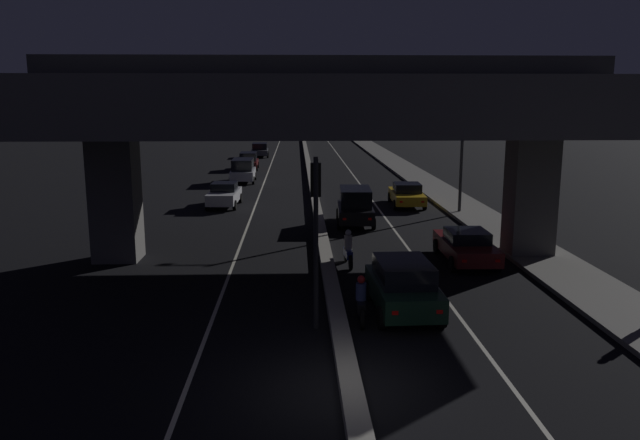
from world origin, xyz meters
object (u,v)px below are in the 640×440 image
Objects in this scene: traffic_light_left_of_median at (316,213)px; car_dark_green_lead at (403,286)px; car_dark_red_third_oncoming at (248,161)px; motorcycle_black_filtering_near at (361,302)px; car_white_lead_oncoming at (224,195)px; car_black_third at (355,206)px; car_dark_red_second at (466,246)px; street_lamp at (456,133)px; car_grey_fourth_oncoming at (260,150)px; car_taxi_yellow_fourth at (407,194)px; car_white_second_oncoming at (243,170)px; motorcycle_blue_filtering_mid at (348,251)px.

traffic_light_left_of_median is 1.22× the size of car_dark_green_lead.
car_dark_red_third_oncoming reaches higher than motorcycle_black_filtering_near.
traffic_light_left_of_median is 21.99m from car_white_lead_oncoming.
car_dark_green_lead is 14.18m from car_black_third.
street_lamp is at bearing -10.77° from car_dark_red_second.
car_grey_fourth_oncoming is (-11.18, 47.74, 0.12)m from car_dark_red_second.
traffic_light_left_of_median is 1.16× the size of car_grey_fourth_oncoming.
car_grey_fourth_oncoming reaches higher than motorcycle_black_filtering_near.
car_dark_red_second is (3.65, 6.08, -0.18)m from car_dark_green_lead.
car_black_third is at bearing -1.22° from car_dark_green_lead.
car_dark_red_third_oncoming is at bearing 96.93° from traffic_light_left_of_median.
car_dark_green_lead is 2.12× the size of motorcycle_black_filtering_near.
traffic_light_left_of_median reaches higher than car_dark_red_third_oncoming.
car_grey_fourth_oncoming is (0.33, 13.05, -0.01)m from car_dark_red_third_oncoming.
car_black_third is at bearing 25.94° from car_dark_red_second.
car_grey_fourth_oncoming is (-11.15, 33.91, 0.11)m from car_taxi_yellow_fourth.
car_white_lead_oncoming is (-11.46, 0.18, 0.03)m from car_taxi_yellow_fourth.
car_black_third is 0.98× the size of car_white_second_oncoming.
car_white_lead_oncoming is (-7.66, 5.91, -0.26)m from car_black_third.
car_dark_red_third_oncoming is at bearing -3.36° from car_grey_fourth_oncoming.
car_white_lead_oncoming is at bearing -0.88° from car_dark_red_third_oncoming.
car_white_second_oncoming reaches higher than car_white_lead_oncoming.
car_dark_green_lead is at bearing 6.04° from car_grey_fourth_oncoming.
car_white_lead_oncoming is at bearing 91.40° from car_taxi_yellow_fourth.
car_dark_red_third_oncoming is (-11.50, 34.70, 0.13)m from car_dark_red_second.
street_lamp is 1.83× the size of car_grey_fourth_oncoming.
street_lamp is at bearing -62.75° from car_black_third.
street_lamp is 1.74× the size of car_dark_red_second.
car_white_lead_oncoming is at bearing 103.43° from traffic_light_left_of_median.
car_grey_fourth_oncoming is at bearing 20.50° from car_taxi_yellow_fourth.
car_dark_red_second is 1.06× the size of car_white_second_oncoming.
car_black_third is 1.01× the size of car_white_lead_oncoming.
car_white_second_oncoming is at bearing 46.28° from car_taxi_yellow_fourth.
car_dark_green_lead is (-5.85, -16.94, -3.84)m from street_lamp.
traffic_light_left_of_median is at bearing 110.03° from motorcycle_black_filtering_near.
car_taxi_yellow_fourth is (3.80, 5.73, -0.29)m from car_black_third.
car_white_lead_oncoming is 0.97× the size of car_white_second_oncoming.
car_black_third is 14.94m from motorcycle_black_filtering_near.
car_taxi_yellow_fourth is at bearing -30.88° from car_black_third.
motorcycle_black_filtering_near is (-1.22, -14.88, -0.40)m from car_black_third.
car_black_third is at bearing 8.60° from car_grey_fourth_oncoming.
car_black_third reaches higher than car_dark_red_third_oncoming.
traffic_light_left_of_median reaches higher than motorcycle_blue_filtering_mid.
car_grey_fourth_oncoming is at bearing -178.21° from car_white_lead_oncoming.
street_lamp is at bearing 18.02° from car_grey_fourth_oncoming.
car_white_second_oncoming reaches higher than car_dark_red_second.
car_dark_green_lead is 0.95× the size of car_grey_fourth_oncoming.
car_dark_red_second is 0.96× the size of car_taxi_yellow_fourth.
street_lamp reaches higher than traffic_light_left_of_median.
street_lamp is (8.62, 18.07, 1.28)m from traffic_light_left_of_median.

